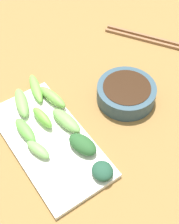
# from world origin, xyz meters

# --- Properties ---
(tabletop) EXTENTS (2.10, 2.10, 0.02)m
(tabletop) POSITION_xyz_m (0.00, 0.00, 0.01)
(tabletop) COLOR olive
(tabletop) RESTS_ON ground
(sauce_bowl) EXTENTS (0.15, 0.15, 0.04)m
(sauce_bowl) POSITION_xyz_m (-0.13, -0.03, 0.04)
(sauce_bowl) COLOR #2E4758
(sauce_bowl) RESTS_ON tabletop
(serving_plate) EXTENTS (0.16, 0.32, 0.01)m
(serving_plate) POSITION_xyz_m (0.10, -0.03, 0.03)
(serving_plate) COLOR white
(serving_plate) RESTS_ON tabletop
(broccoli_stalk_0) EXTENTS (0.03, 0.07, 0.03)m
(broccoli_stalk_0) POSITION_xyz_m (0.08, -0.08, 0.05)
(broccoli_stalk_0) COLOR #6EB841
(broccoli_stalk_0) RESTS_ON serving_plate
(broccoli_stalk_1) EXTENTS (0.04, 0.09, 0.03)m
(broccoli_stalk_1) POSITION_xyz_m (0.03, -0.12, 0.05)
(broccoli_stalk_1) COLOR #70A748
(broccoli_stalk_1) RESTS_ON serving_plate
(broccoli_stalk_2) EXTENTS (0.03, 0.08, 0.02)m
(broccoli_stalk_2) POSITION_xyz_m (0.13, -0.07, 0.04)
(broccoli_stalk_2) COLOR #60B547
(broccoli_stalk_2) RESTS_ON serving_plate
(broccoli_stalk_3) EXTENTS (0.05, 0.09, 0.03)m
(broccoli_stalk_3) POSITION_xyz_m (0.04, -0.04, 0.04)
(broccoli_stalk_3) COLOR #70A454
(broccoli_stalk_3) RESTS_ON serving_plate
(broccoli_stalk_4) EXTENTS (0.05, 0.10, 0.02)m
(broccoli_stalk_4) POSITION_xyz_m (0.10, -0.15, 0.04)
(broccoli_stalk_4) COLOR #71A453
(broccoli_stalk_4) RESTS_ON serving_plate
(broccoli_stalk_5) EXTENTS (0.05, 0.10, 0.02)m
(broccoli_stalk_5) POSITION_xyz_m (0.05, -0.17, 0.04)
(broccoli_stalk_5) COLOR #6EB647
(broccoli_stalk_5) RESTS_ON serving_plate
(broccoli_leafy_6) EXTENTS (0.06, 0.08, 0.03)m
(broccoli_leafy_6) POSITION_xyz_m (0.05, 0.03, 0.05)
(broccoli_leafy_6) COLOR #275529
(broccoli_leafy_6) RESTS_ON serving_plate
(broccoli_stalk_7) EXTENTS (0.04, 0.07, 0.02)m
(broccoli_stalk_7) POSITION_xyz_m (0.13, -0.01, 0.04)
(broccoli_stalk_7) COLOR #70A457
(broccoli_stalk_7) RESTS_ON serving_plate
(broccoli_leafy_8) EXTENTS (0.05, 0.05, 0.03)m
(broccoli_leafy_8) POSITION_xyz_m (0.05, 0.11, 0.04)
(broccoli_leafy_8) COLOR #1F4834
(broccoli_leafy_8) RESTS_ON serving_plate
(chopsticks) EXTENTS (0.15, 0.21, 0.01)m
(chopsticks) POSITION_xyz_m (-0.32, -0.19, 0.02)
(chopsticks) COLOR brown
(chopsticks) RESTS_ON tabletop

